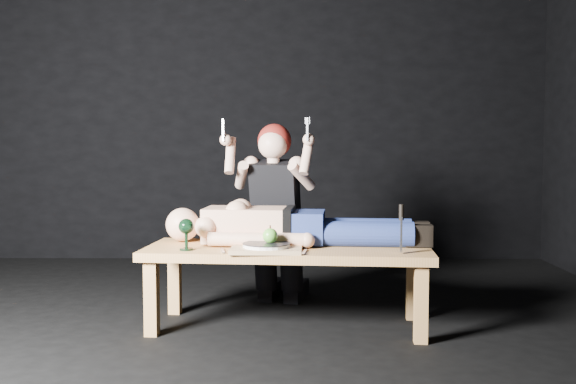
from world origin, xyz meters
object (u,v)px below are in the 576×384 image
object	(u,v)px
lying_man	(298,222)
kneeling_woman	(278,212)
carving_knife	(401,229)
table	(288,287)
goblet	(186,234)
serving_tray	(266,249)

from	to	relation	value
lying_man	kneeling_woman	distance (m)	0.45
kneeling_woman	carving_knife	distance (m)	1.03
kneeling_woman	carving_knife	world-z (taller)	kneeling_woman
carving_knife	table	bearing A→B (deg)	163.58
table	lying_man	world-z (taller)	lying_man
lying_man	goblet	size ratio (longest dim) A/B	8.70
table	kneeling_woman	distance (m)	0.67
kneeling_woman	goblet	world-z (taller)	kneeling_woman
table	serving_tray	size ratio (longest dim) A/B	4.19
serving_tray	carving_knife	distance (m)	0.71
lying_man	carving_knife	xyz separation A→B (m)	(0.53, -0.36, 0.00)
serving_tray	carving_knife	world-z (taller)	carving_knife
goblet	carving_knife	xyz separation A→B (m)	(1.13, -0.10, 0.04)
serving_tray	carving_knife	size ratio (longest dim) A/B	1.46
goblet	serving_tray	bearing A→B (deg)	-4.70
table	goblet	size ratio (longest dim) A/B	9.23
lying_man	serving_tray	world-z (taller)	lying_man
table	carving_knife	bearing A→B (deg)	-16.42
serving_tray	lying_man	bearing A→B (deg)	59.64
table	kneeling_woman	size ratio (longest dim) A/B	1.33
table	goblet	world-z (taller)	goblet
lying_man	goblet	xyz separation A→B (m)	(-0.60, -0.25, -0.04)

